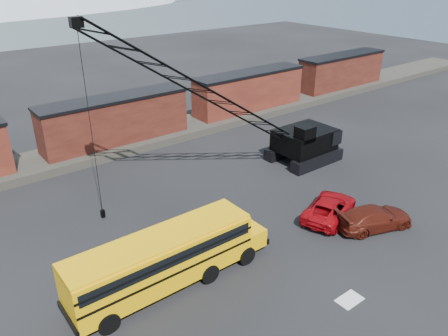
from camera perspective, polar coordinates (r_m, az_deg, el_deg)
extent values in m
plane|color=black|center=(25.87, 8.23, -12.41)|extent=(160.00, 160.00, 0.00)
cube|color=#423F36|center=(41.80, -13.66, 3.05)|extent=(120.00, 5.00, 0.70)
cube|color=#572318|center=(41.00, -13.99, 6.08)|extent=(13.50, 2.90, 4.00)
cube|color=black|center=(40.39, -14.30, 8.82)|extent=(13.70, 3.10, 0.25)
cube|color=black|center=(40.22, -19.14, 2.43)|extent=(2.20, 2.40, 0.60)
cube|color=black|center=(43.28, -8.72, 5.19)|extent=(2.20, 2.40, 0.60)
cube|color=#491815|center=(49.23, 3.30, 10.00)|extent=(13.50, 2.90, 4.00)
cube|color=black|center=(48.73, 3.36, 12.32)|extent=(13.70, 3.10, 0.25)
cube|color=black|center=(47.19, -0.65, 7.20)|extent=(2.20, 2.40, 0.60)
cube|color=black|center=(52.45, 6.77, 8.90)|extent=(2.20, 2.40, 0.60)
cube|color=#572318|center=(60.66, 15.09, 12.14)|extent=(13.50, 2.90, 4.00)
cube|color=black|center=(60.25, 15.32, 14.03)|extent=(13.70, 3.10, 0.25)
cube|color=black|center=(57.86, 12.28, 10.07)|extent=(2.20, 2.40, 0.60)
cube|color=black|center=(64.35, 17.28, 11.04)|extent=(2.20, 2.40, 0.60)
cube|color=silver|center=(24.30, 16.08, -16.19)|extent=(1.40, 0.90, 0.02)
cube|color=#F5AE05|center=(23.25, -8.16, -11.76)|extent=(10.00, 2.50, 2.50)
cube|color=#F5AE05|center=(26.25, 2.64, -8.54)|extent=(1.60, 2.30, 1.10)
cube|color=#F5AE05|center=(22.50, -8.37, -9.12)|extent=(10.00, 2.30, 0.18)
cube|color=black|center=(21.95, -6.58, -11.92)|extent=(9.60, 0.05, 0.65)
cube|color=black|center=(23.76, -9.82, -8.91)|extent=(9.60, 0.05, 0.65)
cube|color=black|center=(26.89, 4.02, -8.44)|extent=(0.15, 2.45, 0.35)
cube|color=black|center=(22.53, -19.71, -18.02)|extent=(0.15, 2.50, 0.35)
cylinder|color=black|center=(22.16, -14.86, -18.97)|extent=(1.10, 0.35, 1.10)
cylinder|color=black|center=(23.81, -17.21, -15.65)|extent=(1.10, 0.35, 1.10)
cylinder|color=black|center=(24.16, -1.93, -13.60)|extent=(1.10, 0.35, 1.10)
cylinder|color=black|center=(25.68, -5.00, -11.00)|extent=(1.10, 0.35, 1.10)
cylinder|color=black|center=(25.43, 2.91, -11.33)|extent=(1.10, 0.35, 1.10)
cylinder|color=black|center=(26.88, -0.31, -9.03)|extent=(1.10, 0.35, 1.10)
imported|color=#A0070E|center=(30.36, 13.62, -5.05)|extent=(5.74, 4.02, 1.46)
imported|color=#4B160D|center=(29.99, 19.04, -6.16)|extent=(5.58, 3.63, 1.50)
cube|color=black|center=(37.74, 12.09, 0.98)|extent=(5.50, 1.00, 1.00)
cube|color=black|center=(39.67, 8.63, 2.50)|extent=(5.50, 1.00, 1.00)
cube|color=black|center=(38.16, 10.48, 3.69)|extent=(4.80, 3.60, 1.80)
cube|color=black|center=(39.52, 12.47, 4.59)|extent=(1.20, 3.80, 1.20)
cube|color=black|center=(36.01, 10.52, 4.40)|extent=(1.40, 1.20, 1.30)
cube|color=black|center=(35.67, 11.17, 4.14)|extent=(1.20, 0.06, 0.90)
cube|color=black|center=(26.74, -18.75, 17.60)|extent=(0.70, 0.50, 0.60)
cylinder|color=black|center=(28.18, -16.96, 4.79)|extent=(0.04, 0.04, 12.40)
cube|color=black|center=(30.71, -15.55, -5.73)|extent=(0.25, 0.25, 0.50)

